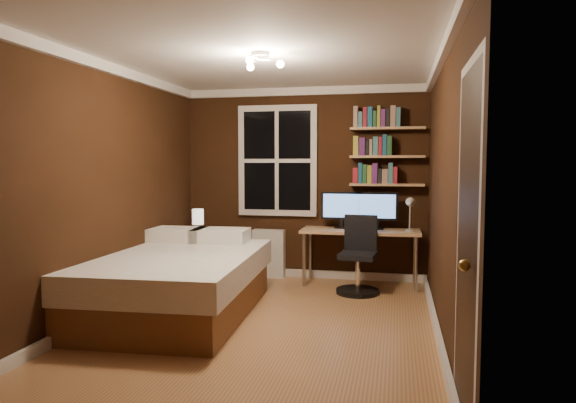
% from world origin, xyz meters
% --- Properties ---
extents(floor, '(4.20, 4.20, 0.00)m').
position_xyz_m(floor, '(0.00, 0.00, 0.00)').
color(floor, brown).
rests_on(floor, ground).
extents(wall_back, '(3.20, 0.04, 2.50)m').
position_xyz_m(wall_back, '(0.00, 2.10, 1.25)').
color(wall_back, black).
rests_on(wall_back, ground).
extents(wall_left, '(0.04, 4.20, 2.50)m').
position_xyz_m(wall_left, '(-1.60, 0.00, 1.25)').
color(wall_left, black).
rests_on(wall_left, ground).
extents(wall_right, '(0.04, 4.20, 2.50)m').
position_xyz_m(wall_right, '(1.60, 0.00, 1.25)').
color(wall_right, black).
rests_on(wall_right, ground).
extents(ceiling, '(3.20, 4.20, 0.02)m').
position_xyz_m(ceiling, '(0.00, 0.00, 2.50)').
color(ceiling, white).
rests_on(ceiling, wall_back).
extents(window, '(1.06, 0.06, 1.46)m').
position_xyz_m(window, '(-0.35, 2.06, 1.55)').
color(window, silver).
rests_on(window, wall_back).
extents(door, '(0.03, 0.82, 2.05)m').
position_xyz_m(door, '(1.59, -1.55, 1.02)').
color(door, black).
rests_on(door, ground).
extents(door_knob, '(0.06, 0.06, 0.06)m').
position_xyz_m(door_knob, '(1.55, -1.85, 1.00)').
color(door_knob, gold).
rests_on(door_knob, door).
extents(ceiling_fixture, '(0.44, 0.44, 0.18)m').
position_xyz_m(ceiling_fixture, '(0.00, -0.10, 2.40)').
color(ceiling_fixture, beige).
rests_on(ceiling_fixture, ceiling).
extents(bookshelf_lower, '(0.92, 0.22, 0.03)m').
position_xyz_m(bookshelf_lower, '(1.08, 1.98, 1.25)').
color(bookshelf_lower, tan).
rests_on(bookshelf_lower, wall_back).
extents(books_row_lower, '(0.54, 0.16, 0.23)m').
position_xyz_m(books_row_lower, '(1.08, 1.98, 1.38)').
color(books_row_lower, maroon).
rests_on(books_row_lower, bookshelf_lower).
extents(bookshelf_middle, '(0.92, 0.22, 0.03)m').
position_xyz_m(bookshelf_middle, '(1.08, 1.98, 1.60)').
color(bookshelf_middle, tan).
rests_on(bookshelf_middle, wall_back).
extents(books_row_middle, '(0.48, 0.16, 0.23)m').
position_xyz_m(books_row_middle, '(1.08, 1.98, 1.73)').
color(books_row_middle, '#1A5477').
rests_on(books_row_middle, bookshelf_middle).
extents(bookshelf_upper, '(0.92, 0.22, 0.03)m').
position_xyz_m(bookshelf_upper, '(1.08, 1.98, 1.95)').
color(bookshelf_upper, tan).
rests_on(bookshelf_upper, wall_back).
extents(books_row_upper, '(0.60, 0.16, 0.23)m').
position_xyz_m(books_row_upper, '(1.08, 1.98, 2.08)').
color(books_row_upper, '#23522C').
rests_on(books_row_upper, bookshelf_upper).
extents(bed, '(1.73, 2.32, 0.76)m').
position_xyz_m(bed, '(-1.00, 0.19, 0.33)').
color(bed, brown).
rests_on(bed, ground).
extents(nightstand, '(0.48, 0.48, 0.49)m').
position_xyz_m(nightstand, '(-1.33, 1.68, 0.24)').
color(nightstand, brown).
rests_on(nightstand, ground).
extents(bedside_lamp, '(0.15, 0.15, 0.44)m').
position_xyz_m(bedside_lamp, '(-1.33, 1.68, 0.71)').
color(bedside_lamp, white).
rests_on(bedside_lamp, nightstand).
extents(radiator, '(0.42, 0.15, 0.64)m').
position_xyz_m(radiator, '(-0.45, 1.99, 0.32)').
color(radiator, silver).
rests_on(radiator, ground).
extents(desk, '(1.46, 0.55, 0.69)m').
position_xyz_m(desk, '(0.77, 1.81, 0.63)').
color(desk, tan).
rests_on(desk, ground).
extents(monitor_left, '(0.50, 0.12, 0.46)m').
position_xyz_m(monitor_left, '(0.52, 1.88, 0.93)').
color(monitor_left, black).
rests_on(monitor_left, desk).
extents(monitor_right, '(0.50, 0.12, 0.46)m').
position_xyz_m(monitor_right, '(0.97, 1.88, 0.93)').
color(monitor_right, black).
rests_on(monitor_right, desk).
extents(desk_lamp, '(0.14, 0.32, 0.44)m').
position_xyz_m(desk_lamp, '(1.36, 1.70, 0.91)').
color(desk_lamp, silver).
rests_on(desk_lamp, desk).
extents(office_chair, '(0.50, 0.50, 0.91)m').
position_xyz_m(office_chair, '(0.78, 1.40, 0.33)').
color(office_chair, black).
rests_on(office_chair, ground).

